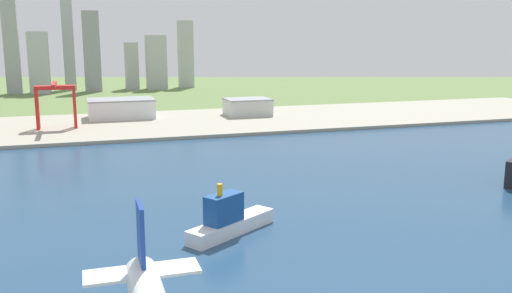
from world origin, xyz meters
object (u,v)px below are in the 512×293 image
at_px(port_crane_red, 55,94).
at_px(ferry_boat, 229,219).
at_px(warehouse_main, 121,108).
at_px(warehouse_annex, 248,107).

bearing_deg(port_crane_red, ferry_boat, -76.05).
distance_m(ferry_boat, warehouse_main, 292.31).
height_order(ferry_boat, warehouse_annex, ferry_boat).
distance_m(port_crane_red, warehouse_annex, 157.02).
bearing_deg(warehouse_main, warehouse_annex, -9.79).
relative_size(ferry_boat, port_crane_red, 0.88).
bearing_deg(warehouse_annex, warehouse_main, 170.21).
xyz_separation_m(ferry_boat, warehouse_annex, (92.28, 274.00, 4.22)).
distance_m(port_crane_red, warehouse_main, 68.73).
height_order(warehouse_main, warehouse_annex, warehouse_main).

